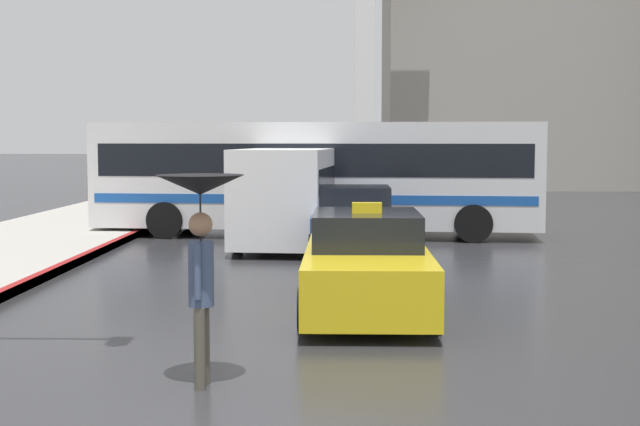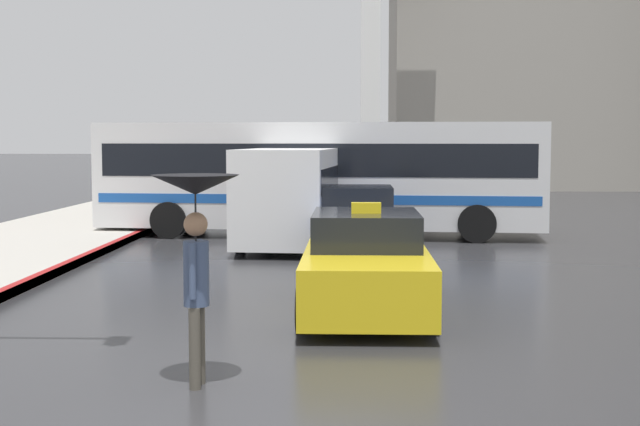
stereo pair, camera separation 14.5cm
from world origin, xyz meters
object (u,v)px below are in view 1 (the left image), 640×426
at_px(taxi, 367,266).
at_px(sedan_red, 354,224).
at_px(monument_cross, 365,5).
at_px(ambulance_van, 290,192).
at_px(city_bus, 316,173).
at_px(pedestrian_with_umbrella, 201,223).

xyz_separation_m(taxi, sedan_red, (-0.11, 6.50, 0.02)).
bearing_deg(monument_cross, taxi, -91.22).
bearing_deg(ambulance_van, city_bus, -100.19).
bearing_deg(sedan_red, taxi, 91.01).
height_order(ambulance_van, city_bus, city_bus).
distance_m(taxi, monument_cross, 30.12).
bearing_deg(sedan_red, monument_cross, -91.87).
distance_m(taxi, sedan_red, 6.50).
height_order(sedan_red, pedestrian_with_umbrella, pedestrian_with_umbrella).
xyz_separation_m(taxi, city_bus, (-1.08, 10.53, 0.99)).
distance_m(sedan_red, monument_cross, 23.93).
relative_size(city_bus, pedestrian_with_umbrella, 5.37).
height_order(sedan_red, monument_cross, monument_cross).
xyz_separation_m(sedan_red, monument_cross, (0.73, 22.49, 8.12)).
distance_m(ambulance_van, monument_cross, 22.07).
distance_m(pedestrian_with_umbrella, monument_cross, 33.99).
bearing_deg(monument_cross, sedan_red, -91.87).
relative_size(ambulance_van, city_bus, 0.49).
relative_size(taxi, pedestrian_with_umbrella, 2.08).
height_order(sedan_red, city_bus, city_bus).
xyz_separation_m(ambulance_van, pedestrian_with_umbrella, (-0.16, -12.52, 0.41)).
bearing_deg(city_bus, sedan_red, 18.50).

